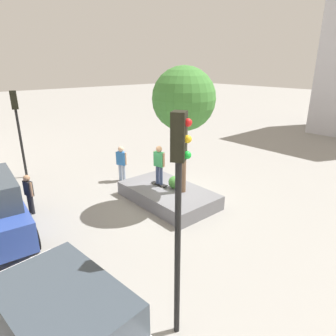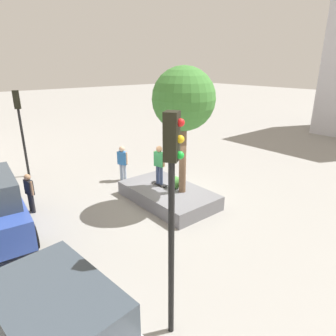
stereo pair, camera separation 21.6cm
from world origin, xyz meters
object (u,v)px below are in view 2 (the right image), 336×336
(pedestrian_crossing, at_px, (29,190))
(traffic_light_corner, at_px, (20,119))
(skateboarder, at_px, (159,162))
(bystander_watching, at_px, (122,161))
(skateboard, at_px, (160,184))
(police_car, at_px, (55,332))
(plaza_tree, at_px, (184,100))
(planter_ledge, at_px, (168,195))
(traffic_light_median, at_px, (172,195))

(pedestrian_crossing, bearing_deg, traffic_light_corner, -14.14)
(skateboarder, xyz_separation_m, bystander_watching, (2.73, 0.13, -0.59))
(skateboard, distance_m, police_car, 7.87)
(plaza_tree, distance_m, pedestrian_crossing, 6.72)
(planter_ledge, distance_m, pedestrian_crossing, 5.37)
(pedestrian_crossing, bearing_deg, plaza_tree, -123.26)
(plaza_tree, relative_size, pedestrian_crossing, 3.09)
(skateboarder, distance_m, pedestrian_crossing, 5.11)
(traffic_light_median, bearing_deg, police_car, 75.62)
(bystander_watching, bearing_deg, traffic_light_corner, 43.60)
(pedestrian_crossing, relative_size, bystander_watching, 0.90)
(police_car, height_order, bystander_watching, police_car)
(traffic_light_corner, bearing_deg, police_car, 166.87)
(plaza_tree, height_order, skateboarder, plaza_tree)
(bystander_watching, bearing_deg, skateboarder, -177.32)
(skateboard, relative_size, police_car, 0.18)
(traffic_light_corner, relative_size, pedestrian_crossing, 2.73)
(skateboard, distance_m, bystander_watching, 2.75)
(plaza_tree, bearing_deg, skateboarder, 15.93)
(plaza_tree, relative_size, police_car, 1.07)
(planter_ledge, relative_size, pedestrian_crossing, 2.59)
(pedestrian_crossing, height_order, bystander_watching, bystander_watching)
(planter_ledge, height_order, traffic_light_corner, traffic_light_corner)
(traffic_light_corner, xyz_separation_m, bystander_watching, (-3.58, -3.41, -1.92))
(police_car, distance_m, traffic_light_median, 3.13)
(plaza_tree, xyz_separation_m, traffic_light_median, (-4.38, 4.27, -0.99))
(skateboarder, xyz_separation_m, traffic_light_median, (-5.46, 3.97, 1.60))
(planter_ledge, height_order, police_car, police_car)
(skateboarder, bearing_deg, police_car, 128.52)
(traffic_light_corner, xyz_separation_m, pedestrian_crossing, (-4.17, 1.05, -2.02))
(skateboarder, height_order, traffic_light_median, traffic_light_median)
(planter_ledge, height_order, skateboard, skateboard)
(police_car, bearing_deg, plaza_tree, -59.42)
(skateboard, relative_size, traffic_light_corner, 0.19)
(traffic_light_median, bearing_deg, bystander_watching, -25.13)
(planter_ledge, height_order, traffic_light_median, traffic_light_median)
(planter_ledge, xyz_separation_m, skateboarder, (0.50, 0.05, 1.31))
(planter_ledge, distance_m, plaza_tree, 3.96)
(skateboarder, height_order, bystander_watching, skateboarder)
(planter_ledge, xyz_separation_m, bystander_watching, (3.23, 0.18, 0.72))
(traffic_light_median, height_order, pedestrian_crossing, traffic_light_median)
(skateboarder, relative_size, police_car, 0.37)
(plaza_tree, bearing_deg, pedestrian_crossing, 56.74)
(traffic_light_median, bearing_deg, pedestrian_crossing, 4.70)
(skateboard, relative_size, pedestrian_crossing, 0.53)
(traffic_light_median, xyz_separation_m, pedestrian_crossing, (7.59, 0.62, -2.30))
(bystander_watching, bearing_deg, planter_ledge, -176.82)
(planter_ledge, height_order, pedestrian_crossing, pedestrian_crossing)
(skateboarder, xyz_separation_m, police_car, (-4.90, 6.15, -0.57))
(planter_ledge, distance_m, bystander_watching, 3.31)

